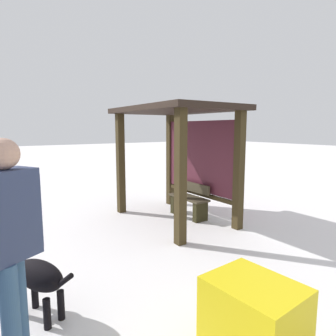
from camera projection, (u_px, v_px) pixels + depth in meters
The scene contains 6 objects.
ground_plane at pixel (174, 219), 6.16m from camera, with size 60.00×60.00×0.00m, color white.
bus_shelter at pixel (182, 136), 6.03m from camera, with size 2.64×1.73×2.32m.
bench_left_inside at pixel (189, 202), 6.34m from camera, with size 1.00×0.37×0.72m.
person_walking at pixel (9, 235), 2.28m from camera, with size 0.43×0.57×1.83m.
dog at pixel (35, 275), 2.94m from camera, with size 0.90×0.54×0.62m.
grit_bin at pixel (253, 326), 2.30m from camera, with size 0.70×0.56×0.72m, color yellow.
Camera 1 is at (4.87, -3.44, 1.90)m, focal length 31.43 mm.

